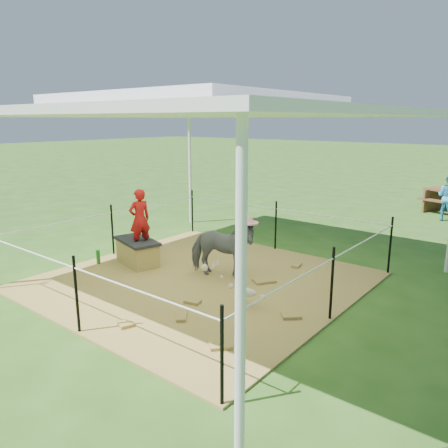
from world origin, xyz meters
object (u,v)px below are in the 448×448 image
Objects in this scene: straw_bale at (138,253)px; green_bottle at (98,257)px; foal at (246,290)px; woman at (139,214)px; pony at (222,249)px.

green_bottle is at bearing -140.71° from straw_bale.
green_bottle is at bearing 169.77° from foal.
straw_bale is 2.63m from foal.
foal is (3.17, 0.16, 0.11)m from green_bottle.
woman reaches higher than foal.
straw_bale is at bearing -74.17° from woman.
straw_bale is 0.79× the size of pony.
woman is 1.26× the size of foal.
pony reaches higher than straw_bale.
woman reaches higher than green_bottle.
foal is (0.99, -0.69, -0.24)m from pony.
pony is (1.52, 0.40, -0.45)m from woman.
straw_bale is 0.71m from green_bottle.
pony is 1.34× the size of foal.
woman reaches higher than straw_bale.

